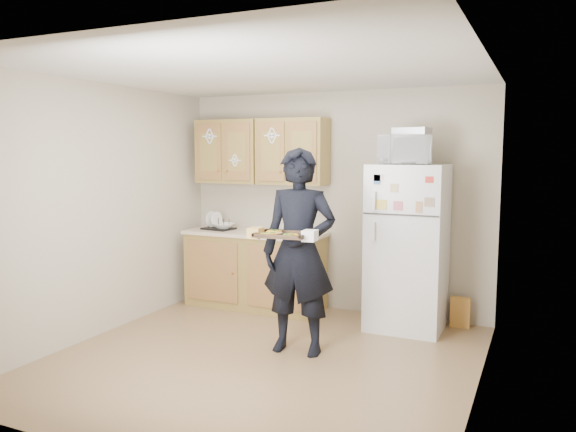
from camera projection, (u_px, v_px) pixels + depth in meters
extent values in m
plane|color=brown|center=(262.00, 359.00, 4.96)|extent=(3.60, 3.60, 0.00)
plane|color=silver|center=(261.00, 70.00, 4.68)|extent=(3.60, 3.60, 0.00)
cube|color=#ADA28C|center=(333.00, 202.00, 6.45)|extent=(3.60, 0.04, 2.50)
cube|color=#ADA28C|center=(117.00, 254.00, 3.19)|extent=(3.60, 0.04, 2.50)
cube|color=#ADA28C|center=(100.00, 210.00, 5.57)|extent=(0.04, 3.60, 2.50)
cube|color=#ADA28C|center=(481.00, 231.00, 4.08)|extent=(0.04, 3.60, 2.50)
cube|color=silver|center=(408.00, 247.00, 5.76)|extent=(0.75, 0.70, 1.70)
cube|color=olive|center=(255.00, 271.00, 6.60)|extent=(1.60, 0.60, 0.86)
cube|color=beige|center=(255.00, 233.00, 6.55)|extent=(1.64, 0.64, 0.04)
cube|color=olive|center=(230.00, 152.00, 6.73)|extent=(0.80, 0.33, 0.75)
cube|color=olive|center=(293.00, 152.00, 6.39)|extent=(0.80, 0.33, 0.75)
cube|color=#DCA14D|center=(460.00, 312.00, 5.85)|extent=(0.20, 0.07, 0.32)
imported|color=black|center=(299.00, 251.00, 5.05)|extent=(0.72, 0.50, 1.86)
cube|color=black|center=(282.00, 235.00, 4.77)|extent=(0.46, 0.35, 0.04)
cylinder|color=gold|center=(268.00, 234.00, 4.74)|extent=(0.14, 0.14, 0.02)
cylinder|color=gold|center=(291.00, 235.00, 4.67)|extent=(0.14, 0.14, 0.02)
cylinder|color=gold|center=(274.00, 232.00, 4.87)|extent=(0.14, 0.14, 0.02)
imported|color=silver|center=(405.00, 150.00, 5.62)|extent=(0.58, 0.45, 0.29)
cube|color=#AFB1B6|center=(412.00, 131.00, 5.60)|extent=(0.37, 0.28, 0.07)
cube|color=black|center=(218.00, 223.00, 6.71)|extent=(0.38, 0.31, 0.14)
imported|color=silver|center=(224.00, 226.00, 6.68)|extent=(0.26, 0.26, 0.06)
imported|color=silver|center=(287.00, 227.00, 6.25)|extent=(0.10, 0.10, 0.19)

